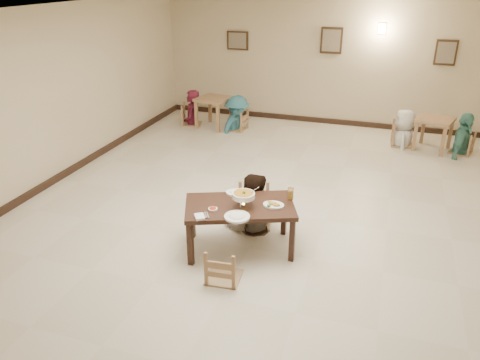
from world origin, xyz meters
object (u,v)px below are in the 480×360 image
(chair_far, at_px, (254,191))
(bg_diner_c, at_px, (407,110))
(bg_table_right, at_px, (435,124))
(bg_diner_b, at_px, (237,96))
(bg_diner_a, at_px, (191,90))
(main_table, at_px, (240,210))
(bg_table_left, at_px, (214,103))
(bg_diner_d, at_px, (468,113))
(chair_near, at_px, (223,248))
(curry_warmer, at_px, (243,195))
(bg_chair_rr, at_px, (464,133))
(bg_chair_lr, at_px, (237,111))
(drink_glass, at_px, (290,194))
(bg_chair_ll, at_px, (191,105))
(main_diner, at_px, (252,174))
(bg_chair_rl, at_px, (405,123))

(chair_far, relative_size, bg_diner_c, 0.68)
(bg_table_right, relative_size, bg_diner_b, 0.52)
(bg_diner_a, bearing_deg, main_table, 15.71)
(bg_table_right, relative_size, bg_diner_a, 0.50)
(bg_table_left, height_order, bg_diner_a, bg_diner_a)
(chair_far, height_order, bg_diner_d, bg_diner_d)
(main_table, bearing_deg, bg_table_right, 39.91)
(chair_near, bearing_deg, bg_table_left, -72.86)
(curry_warmer, xyz_separation_m, bg_chair_rr, (3.18, 4.95, -0.40))
(curry_warmer, relative_size, bg_table_right, 0.39)
(bg_diner_b, xyz_separation_m, bg_diner_d, (4.93, -0.00, 0.04))
(chair_near, xyz_separation_m, bg_chair_lr, (-1.72, 5.64, 0.01))
(curry_warmer, bearing_deg, bg_chair_rr, 57.31)
(bg_table_left, relative_size, bg_table_right, 0.98)
(drink_glass, distance_m, bg_diner_d, 5.26)
(chair_near, distance_m, bg_diner_b, 5.91)
(bg_table_left, height_order, bg_chair_ll, bg_chair_ll)
(bg_chair_ll, xyz_separation_m, bg_chair_lr, (1.19, -0.05, -0.03))
(bg_table_left, relative_size, bg_chair_ll, 0.88)
(curry_warmer, bearing_deg, bg_diner_c, 68.32)
(main_diner, bearing_deg, chair_far, -105.00)
(main_diner, distance_m, bg_chair_ll, 5.23)
(main_diner, distance_m, bg_chair_lr, 4.64)
(chair_near, distance_m, bg_diner_c, 6.11)
(bg_table_left, xyz_separation_m, bg_chair_lr, (0.60, -0.02, -0.14))
(bg_table_right, height_order, bg_chair_ll, bg_chair_ll)
(chair_near, distance_m, bg_chair_rr, 6.49)
(bg_diner_c, relative_size, bg_diner_d, 0.93)
(chair_far, xyz_separation_m, bg_diner_d, (3.26, 4.20, 0.33))
(bg_chair_ll, distance_m, bg_chair_rl, 4.96)
(main_diner, distance_m, bg_table_left, 4.90)
(curry_warmer, relative_size, bg_diner_a, 0.20)
(curry_warmer, xyz_separation_m, bg_diner_a, (-2.95, 5.01, 0.03))
(main_table, distance_m, bg_chair_rl, 5.44)
(main_table, height_order, bg_diner_d, bg_diner_d)
(bg_chair_ll, bearing_deg, bg_table_left, -108.69)
(bg_chair_lr, xyz_separation_m, bg_chair_rr, (4.93, -0.00, -0.02))
(chair_near, xyz_separation_m, bg_table_right, (2.62, 5.67, 0.12))
(bg_chair_lr, bearing_deg, bg_chair_rl, 99.47)
(curry_warmer, bearing_deg, bg_diner_b, 109.50)
(bg_table_right, height_order, bg_chair_lr, bg_chair_lr)
(main_table, bearing_deg, bg_table_left, 92.93)
(bg_diner_a, bearing_deg, bg_chair_rl, 76.20)
(chair_far, xyz_separation_m, bg_chair_rl, (2.10, 4.31, -0.04))
(bg_chair_lr, bearing_deg, drink_glass, 34.58)
(main_diner, relative_size, bg_chair_rr, 1.96)
(bg_chair_ll, xyz_separation_m, bg_diner_b, (1.19, -0.05, 0.34))
(chair_far, height_order, curry_warmer, chair_far)
(bg_chair_rl, bearing_deg, chair_far, 149.91)
(chair_near, height_order, bg_chair_rl, bg_chair_rl)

